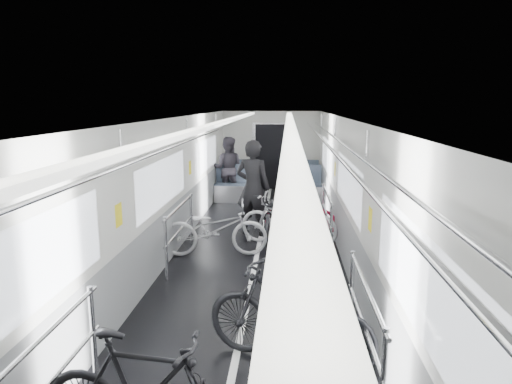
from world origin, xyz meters
TOP-DOWN VIEW (x-y plane):
  - car_shell at (0.00, 1.78)m, footprint 3.02×14.01m
  - bike_left_far at (-0.74, 0.52)m, footprint 1.91×0.85m
  - bike_right_near at (0.56, -2.80)m, footprint 1.87×1.08m
  - bike_right_mid at (0.55, 1.22)m, footprint 1.95×1.05m
  - bike_right_far at (0.79, 1.89)m, footprint 1.52×0.68m
  - bike_aisle at (0.22, 1.76)m, footprint 0.71×1.81m
  - person_standing at (-0.17, 1.86)m, footprint 0.80×0.63m
  - person_seated at (-1.13, 5.27)m, footprint 0.87×0.69m

SIDE VIEW (x-z plane):
  - bike_right_far at x=0.79m, z-range 0.00..0.88m
  - bike_aisle at x=0.22m, z-range 0.00..0.94m
  - bike_left_far at x=-0.74m, z-range 0.00..0.97m
  - bike_right_mid at x=0.55m, z-range 0.00..0.97m
  - bike_right_near at x=0.56m, z-range 0.00..1.09m
  - person_seated at x=-1.13m, z-range 0.00..1.74m
  - person_standing at x=-0.17m, z-range 0.00..1.94m
  - car_shell at x=0.00m, z-range -0.08..2.33m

